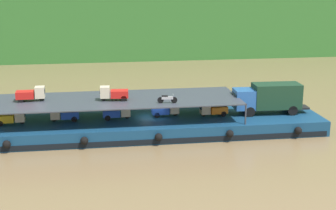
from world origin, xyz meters
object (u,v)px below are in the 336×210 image
object	(u,v)px
mini_truck_lower_aft	(64,114)
mini_truck_lower_fore	(166,109)
covered_lorry	(269,97)
motorcycle_upper_port	(167,99)
mini_truck_lower_mid	(117,112)
mini_truck_lower_stern	(11,117)
mini_truck_upper_stern	(31,94)
mini_truck_lower_bow	(213,109)
cargo_barge	(153,124)
mini_truck_upper_mid	(114,93)

from	to	relation	value
mini_truck_lower_aft	mini_truck_lower_fore	distance (m)	10.07
covered_lorry	motorcycle_upper_port	xyz separation A→B (m)	(-10.84, -1.96, 0.74)
mini_truck_lower_aft	motorcycle_upper_port	size ratio (longest dim) A/B	1.45
covered_lorry	mini_truck_lower_mid	xyz separation A→B (m)	(-15.52, 0.26, -1.00)
mini_truck_lower_stern	mini_truck_lower_aft	world-z (taller)	same
covered_lorry	mini_truck_lower_fore	size ratio (longest dim) A/B	2.85
covered_lorry	mini_truck_upper_stern	size ratio (longest dim) A/B	2.87
mini_truck_upper_stern	mini_truck_lower_mid	bearing A→B (deg)	-4.38
mini_truck_lower_aft	mini_truck_lower_bow	world-z (taller)	same
mini_truck_lower_bow	mini_truck_lower_fore	bearing A→B (deg)	172.67
mini_truck_lower_stern	mini_truck_upper_stern	xyz separation A→B (m)	(1.89, 0.98, 2.00)
mini_truck_lower_fore	motorcycle_upper_port	bearing A→B (deg)	-95.22
cargo_barge	mini_truck_upper_mid	bearing A→B (deg)	-174.59
mini_truck_lower_stern	cargo_barge	bearing A→B (deg)	1.71
covered_lorry	mini_truck_lower_aft	xyz separation A→B (m)	(-20.68, 0.29, -1.00)
mini_truck_upper_stern	mini_truck_lower_stern	bearing A→B (deg)	-152.54
cargo_barge	mini_truck_lower_fore	bearing A→B (deg)	10.34
mini_truck_lower_fore	mini_truck_lower_mid	bearing A→B (deg)	-176.46
mini_truck_lower_stern	mini_truck_upper_mid	xyz separation A→B (m)	(9.81, 0.04, 2.00)
mini_truck_lower_aft	mini_truck_lower_mid	xyz separation A→B (m)	(5.16, -0.03, 0.00)
mini_truck_upper_mid	mini_truck_upper_stern	bearing A→B (deg)	173.25
covered_lorry	mini_truck_lower_stern	size ratio (longest dim) A/B	2.87
mini_truck_lower_stern	mini_truck_lower_fore	world-z (taller)	same
motorcycle_upper_port	mini_truck_lower_mid	bearing A→B (deg)	154.61
cargo_barge	mini_truck_upper_mid	distance (m)	5.19
mini_truck_lower_fore	cargo_barge	bearing A→B (deg)	-169.66
mini_truck_lower_fore	mini_truck_lower_bow	world-z (taller)	same
mini_truck_lower_aft	mini_truck_lower_fore	bearing A→B (deg)	1.57
mini_truck_lower_mid	mini_truck_upper_mid	world-z (taller)	mini_truck_upper_mid
mini_truck_lower_mid	mini_truck_lower_stern	bearing A→B (deg)	-178.01
mini_truck_upper_mid	motorcycle_upper_port	distance (m)	5.34
motorcycle_upper_port	mini_truck_lower_stern	bearing A→B (deg)	172.78
mini_truck_upper_stern	motorcycle_upper_port	xyz separation A→B (m)	(12.90, -2.85, -0.26)
mini_truck_lower_stern	mini_truck_lower_bow	xyz separation A→B (m)	(19.77, 0.04, 0.00)
covered_lorry	mini_truck_lower_aft	distance (m)	20.71
cargo_barge	mini_truck_lower_bow	bearing A→B (deg)	-3.43
mini_truck_lower_stern	mini_truck_upper_stern	size ratio (longest dim) A/B	1.00
cargo_barge	mini_truck_lower_mid	size ratio (longest dim) A/B	12.35
mini_truck_lower_stern	mini_truck_lower_fore	bearing A→B (deg)	2.50
mini_truck_lower_mid	mini_truck_upper_mid	size ratio (longest dim) A/B	0.98
cargo_barge	mini_truck_lower_bow	world-z (taller)	mini_truck_lower_bow
mini_truck_lower_mid	cargo_barge	bearing A→B (deg)	0.93
covered_lorry	motorcycle_upper_port	size ratio (longest dim) A/B	4.17
covered_lorry	motorcycle_upper_port	world-z (taller)	covered_lorry
covered_lorry	mini_truck_lower_bow	bearing A→B (deg)	-179.52
mini_truck_lower_mid	mini_truck_upper_mid	bearing A→B (deg)	-134.12
mini_truck_upper_stern	mini_truck_upper_mid	size ratio (longest dim) A/B	0.99
covered_lorry	mini_truck_upper_mid	distance (m)	15.85
covered_lorry	mini_truck_upper_mid	bearing A→B (deg)	-179.82
covered_lorry	motorcycle_upper_port	distance (m)	11.04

